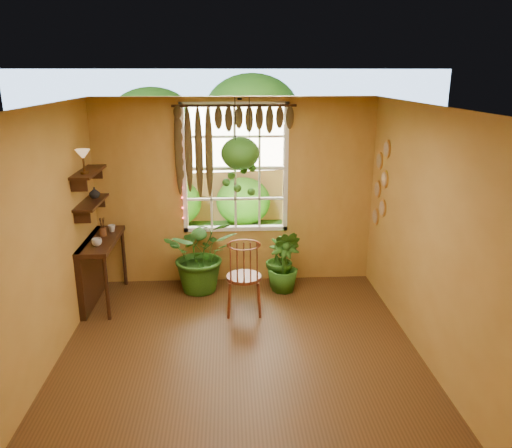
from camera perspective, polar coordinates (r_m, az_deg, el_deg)
The scene contains 23 objects.
floor at distance 5.64m, azimuth -1.79°, elevation -15.34°, with size 4.50×4.50×0.00m, color #563418.
ceiling at distance 4.78m, azimuth -2.10°, elevation 13.17°, with size 4.50×4.50×0.00m, color silver.
wall_back at distance 7.22m, azimuth -2.37°, elevation 3.60°, with size 4.00×4.00×0.00m, color gold.
wall_left at distance 5.40m, azimuth -23.69°, elevation -2.49°, with size 4.50×4.50×0.00m, color gold.
wall_right at distance 5.47m, azimuth 19.51°, elevation -1.76°, with size 4.50×4.50×0.00m, color gold.
window at distance 7.17m, azimuth -2.41°, elevation 6.38°, with size 1.52×0.10×1.86m.
valance_vine at distance 6.97m, azimuth -3.16°, elevation 10.85°, with size 1.70×0.12×1.10m.
string_lights at distance 7.11m, azimuth -8.58°, elevation 6.51°, with size 0.03×0.03×1.54m, color #FF2633, non-canonical shape.
wall_plates at distance 7.04m, azimuth 14.06°, elevation 4.43°, with size 0.04×0.32×1.10m, color #F8F1CB, non-canonical shape.
counter_ledge at distance 7.07m, azimuth -17.92°, elevation -4.31°, with size 0.40×1.20×0.90m.
shelf_lower at distance 6.81m, azimuth -18.28°, elevation 2.36°, with size 0.25×0.90×0.04m, color #361B0E.
shelf_upper at distance 6.72m, azimuth -18.59°, elevation 5.66°, with size 0.25×0.90×0.04m, color #361B0E.
backyard at distance 11.78m, azimuth -1.59°, elevation 8.49°, with size 14.00×10.00×12.00m.
windsor_chair at distance 6.50m, azimuth -1.39°, elevation -7.21°, with size 0.47×0.50×1.22m.
potted_plant_left at distance 7.10m, azimuth -6.21°, elevation -3.40°, with size 1.00×0.87×1.11m, color #194C14.
potted_plant_mid at distance 7.20m, azimuth 3.04°, elevation -4.01°, with size 0.48×0.39×0.88m, color #194C14.
potted_plant_right at distance 7.12m, azimuth 3.13°, elevation -4.70°, with size 0.44×0.44×0.78m, color #194C14.
hanging_basket at distance 6.85m, azimuth -1.82°, elevation 7.68°, with size 0.52×0.52×1.32m.
cup_a at distance 6.64m, azimuth -17.73°, elevation -1.99°, with size 0.13×0.13×0.10m, color silver.
cup_b at distance 7.17m, azimuth -16.15°, elevation -0.48°, with size 0.10×0.10×0.10m, color beige.
brush_jar at distance 7.01m, azimuth -17.14°, elevation -0.29°, with size 0.09×0.09×0.32m.
shelf_vase at distance 6.94m, azimuth -17.98°, elevation 3.43°, with size 0.14×0.14×0.15m, color #B2AD99.
tiffany_lamp at distance 6.47m, azimuth -19.17°, elevation 7.36°, with size 0.18×0.18×0.30m.
Camera 1 is at (-0.10, -4.77, 3.01)m, focal length 35.00 mm.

